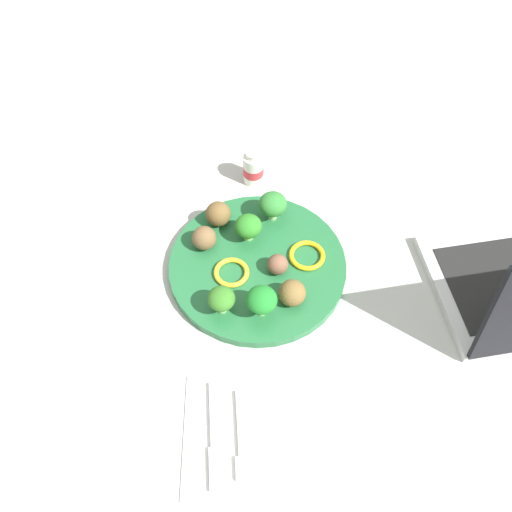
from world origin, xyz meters
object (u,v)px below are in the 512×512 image
meatball_mid_right (203,238)px  yogurt_bottle (252,168)px  meatball_front_left (217,214)px  plate (256,266)px  fork (241,440)px  broccoli_floret_mid_left (271,205)px  meatball_mid_left (276,264)px  broccoli_floret_mid_right (247,227)px  napkin (227,435)px  broccoli_floret_front_left (220,299)px  meatball_center (291,293)px  knife (213,440)px  pepper_ring_mid_left (230,272)px  broccoli_floret_center (260,300)px  pepper_ring_near_rim (306,255)px

meatball_mid_right → yogurt_bottle: bearing=153.9°
yogurt_bottle → meatball_front_left: bearing=-27.6°
plate → fork: 0.28m
broccoli_floret_mid_left → meatball_mid_left: size_ratio=1.61×
broccoli_floret_mid_right → napkin: 0.32m
plate → meatball_mid_right: meatball_mid_right is taller
broccoli_floret_front_left → meatball_mid_left: size_ratio=1.48×
meatball_mid_left → meatball_center: 0.06m
plate → meatball_center: bearing=37.4°
napkin → fork: size_ratio=1.41×
meatball_center → yogurt_bottle: (-0.26, -0.06, -0.01)m
meatball_mid_right → meatball_front_left: bearing=157.3°
napkin → knife: 0.02m
broccoli_floret_front_left → pepper_ring_mid_left: (-0.06, 0.01, -0.03)m
meatball_mid_left → knife: meatball_mid_left is taller
broccoli_floret_center → knife: bearing=-18.1°
broccoli_floret_mid_right → broccoli_floret_front_left: broccoli_floret_front_left is taller
broccoli_floret_mid_left → meatball_center: broccoli_floret_mid_left is taller
broccoli_floret_mid_right → knife: size_ratio=0.32×
yogurt_bottle → meatball_mid_right: bearing=-26.1°
meatball_center → pepper_ring_near_rim: (-0.08, 0.03, -0.02)m
broccoli_floret_front_left → meatball_mid_right: 0.12m
broccoli_floret_mid_right → meatball_mid_left: size_ratio=1.44×
fork → knife: (-0.00, -0.04, -0.00)m
meatball_center → napkin: 0.22m
napkin → meatball_mid_left: bearing=165.0°
plate → broccoli_floret_mid_left: size_ratio=5.31×
broccoli_floret_mid_left → meatball_front_left: size_ratio=1.27×
broccoli_floret_center → meatball_mid_right: 0.15m
fork → yogurt_bottle: 0.47m
yogurt_bottle → knife: bearing=-5.8°
meatball_mid_left → pepper_ring_near_rim: meatball_mid_left is taller
broccoli_floret_front_left → broccoli_floret_mid_left: bearing=156.6°
knife → yogurt_bottle: bearing=174.2°
pepper_ring_near_rim → napkin: size_ratio=0.34×
plate → pepper_ring_near_rim: bearing=99.3°
fork → meatball_front_left: bearing=-172.9°
pepper_ring_mid_left → knife: pepper_ring_mid_left is taller
yogurt_bottle → meatball_mid_left: bearing=10.7°
meatball_mid_left → yogurt_bottle: size_ratio=0.48×
meatball_mid_left → napkin: bearing=-15.0°
meatball_center → knife: 0.24m
broccoli_floret_center → broccoli_floret_mid_left: 0.18m
meatball_front_left → meatball_center: same height
pepper_ring_mid_left → meatball_mid_left: bearing=95.4°
plate → meatball_mid_right: size_ratio=7.15×
fork → yogurt_bottle: size_ratio=1.77×
plate → fork: plate is taller
meatball_center → pepper_ring_mid_left: bearing=-117.3°
knife → yogurt_bottle: (-0.47, 0.05, 0.02)m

